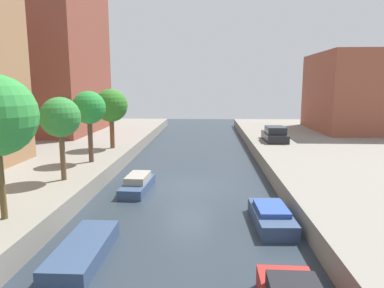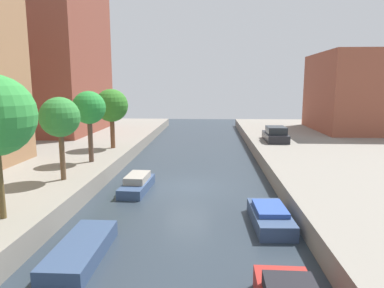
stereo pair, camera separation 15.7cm
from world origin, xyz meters
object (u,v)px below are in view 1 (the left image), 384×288
moored_boat_left_1 (83,251)px  moored_boat_left_2 (138,184)px  low_block_right (362,92)px  street_tree_2 (60,118)px  street_tree_4 (111,106)px  parked_car (275,135)px  moored_boat_right_2 (271,217)px  apartment_tower_far (43,4)px  street_tree_3 (89,109)px

moored_boat_left_1 → moored_boat_left_2: 8.02m
low_block_right → street_tree_2: 32.83m
street_tree_4 → parked_car: 14.59m
moored_boat_right_2 → apartment_tower_far: bearing=131.5°
apartment_tower_far → moored_boat_left_1: bearing=-63.6°
moored_boat_left_1 → apartment_tower_far: bearing=116.4°
street_tree_3 → moored_boat_left_1: bearing=-72.9°
apartment_tower_far → moored_boat_left_1: apartment_tower_far is taller
low_block_right → street_tree_2: (-24.52, -21.81, -0.93)m
parked_car → moored_boat_left_2: (-10.04, -12.28, -1.17)m
street_tree_3 → street_tree_4: bearing=90.0°
moored_boat_right_2 → street_tree_4: bearing=129.4°
low_block_right → street_tree_3: 30.08m
street_tree_2 → moored_boat_left_2: bearing=22.0°
low_block_right → apartment_tower_far: bearing=-175.9°
apartment_tower_far → parked_car: (23.16, -5.60, -12.72)m
low_block_right → moored_boat_left_2: bearing=-135.7°
moored_boat_left_2 → street_tree_2: bearing=-158.0°
moored_boat_left_1 → street_tree_2: bearing=117.2°
low_block_right → moored_boat_left_1: size_ratio=2.83×
street_tree_2 → moored_boat_left_1: 8.37m
moored_boat_left_1 → moored_boat_left_2: (0.28, 8.01, 0.08)m
street_tree_4 → moored_boat_right_2: 16.92m
apartment_tower_far → moored_boat_right_2: 33.12m
low_block_right → street_tree_3: (-24.52, -17.41, -0.73)m
parked_car → moored_boat_right_2: 17.28m
street_tree_2 → street_tree_4: street_tree_4 is taller
street_tree_2 → moored_boat_right_2: size_ratio=1.20×
apartment_tower_far → street_tree_3: size_ratio=5.75×
parked_car → moored_boat_left_2: 15.90m
street_tree_2 → moored_boat_right_2: bearing=-16.9°
moored_boat_left_1 → street_tree_3: bearing=107.1°
low_block_right → moored_boat_left_2: low_block_right is taller
moored_boat_right_2 → moored_boat_left_1: bearing=-154.6°
moored_boat_left_2 → moored_boat_right_2: size_ratio=1.04×
parked_car → street_tree_3: bearing=-145.7°
low_block_right → street_tree_3: low_block_right is taller
low_block_right → street_tree_2: low_block_right is taller
low_block_right → moored_boat_right_2: size_ratio=3.13×
moored_boat_left_1 → moored_boat_left_2: size_ratio=1.06×
street_tree_2 → street_tree_3: bearing=90.0°
parked_car → moored_boat_left_1: (-10.32, -20.29, -1.25)m
parked_car → street_tree_4: bearing=-162.9°
moored_boat_left_2 → moored_boat_right_2: moored_boat_left_2 is taller
moored_boat_left_1 → moored_boat_right_2: bearing=25.4°
apartment_tower_far → street_tree_2: size_ratio=6.05×
street_tree_4 → moored_boat_left_1: 16.91m
street_tree_4 → moored_boat_right_2: bearing=-50.6°
street_tree_3 → moored_boat_right_2: (10.43, -7.58, -4.14)m
parked_car → moored_boat_right_2: size_ratio=1.14×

